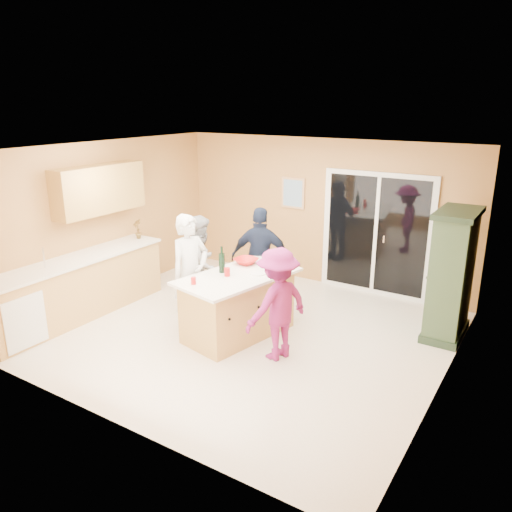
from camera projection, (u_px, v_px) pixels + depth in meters
The scene contains 22 objects.
floor at pixel (244, 331), 7.25m from camera, with size 5.50×5.50×0.00m, color silver.
ceiling at pixel (242, 150), 6.47m from camera, with size 5.50×5.00×0.10m, color white.
wall_back at pixel (321, 212), 8.88m from camera, with size 5.50×0.10×2.60m, color tan.
wall_front at pixel (100, 307), 4.84m from camera, with size 5.50×0.10×2.60m, color tan.
wall_left at pixel (105, 221), 8.25m from camera, with size 0.10×5.00×2.60m, color tan.
wall_right at pixel (452, 283), 5.46m from camera, with size 0.10×5.00×2.60m, color tan.
left_cabinet_run at pixel (70, 291), 7.50m from camera, with size 0.65×3.05×1.24m.
upper_cabinets at pixel (99, 189), 7.83m from camera, with size 0.35×1.60×0.75m, color tan.
sliding_door at pixel (376, 235), 8.39m from camera, with size 1.90×0.07×2.10m.
framed_picture at pixel (293, 193), 9.05m from camera, with size 0.46×0.04×0.56m.
kitchen_island at pixel (238, 307), 7.04m from camera, with size 1.26×1.87×0.90m.
green_hutch at pixel (451, 276), 6.89m from camera, with size 0.52×0.99×1.82m.
woman_white at pixel (190, 273), 7.14m from camera, with size 0.62×0.41×1.70m, color white.
woman_grey at pixel (201, 264), 7.80m from camera, with size 0.75×0.58×1.53m, color #9C9C9E.
woman_navy at pixel (261, 259), 7.88m from camera, with size 0.96×0.40×1.64m, color #1A2239.
woman_magenta at pixel (278, 304), 6.33m from camera, with size 0.95×0.55×1.48m, color #96206E.
serving_bowl at pixel (246, 261), 7.35m from camera, with size 0.33×0.33×0.08m, color red.
tulip_vase at pixel (138, 229), 8.51m from camera, with size 0.18×0.12×0.34m, color #A71F10.
tumbler_near at pixel (194, 281), 6.54m from camera, with size 0.07×0.07×0.10m, color red.
tumbler_far at pixel (227, 272), 6.84m from camera, with size 0.08×0.08×0.12m, color red.
wine_bottle at pixel (222, 262), 6.96m from camera, with size 0.09×0.09×0.38m.
white_plate at pixel (257, 273), 6.93m from camera, with size 0.22×0.22×0.01m, color white.
Camera 1 is at (3.66, -5.48, 3.22)m, focal length 35.00 mm.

